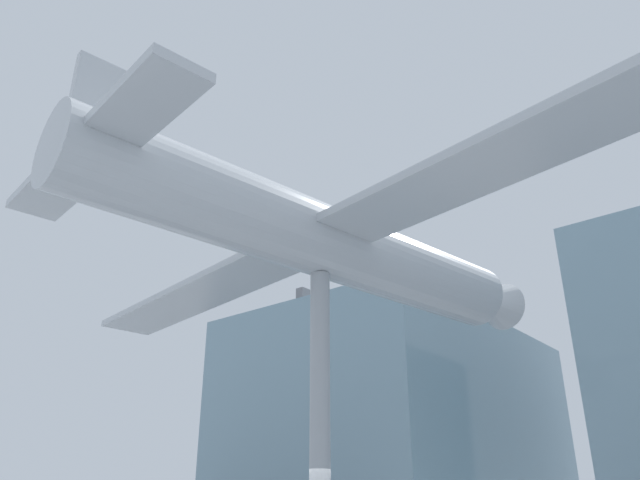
{
  "coord_description": "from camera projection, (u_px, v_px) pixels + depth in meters",
  "views": [
    {
      "loc": [
        8.09,
        -9.85,
        1.68
      ],
      "look_at": [
        0.0,
        0.0,
        7.32
      ],
      "focal_mm": 35.0,
      "sensor_mm": 36.0,
      "label": 1
    }
  ],
  "objects": [
    {
      "name": "suspended_airplane",
      "position": [
        328.0,
        242.0,
        14.09
      ],
      "size": [
        19.25,
        13.77,
        2.8
      ],
      "rotation": [
        0.0,
        0.0,
        -0.15
      ],
      "color": "#B2B7BC",
      "rests_on": "support_pylon_central"
    },
    {
      "name": "support_pylon_central",
      "position": [
        320.0,
        428.0,
        12.29
      ],
      "size": [
        0.42,
        0.42,
        6.51
      ],
      "color": "#999EA3",
      "rests_on": "ground_plane"
    },
    {
      "name": "glass_pavilion_left",
      "position": [
        402.0,
        441.0,
        28.41
      ],
      "size": [
        10.26,
        15.43,
        10.21
      ],
      "color": "#7593A3",
      "rests_on": "ground_plane"
    }
  ]
}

